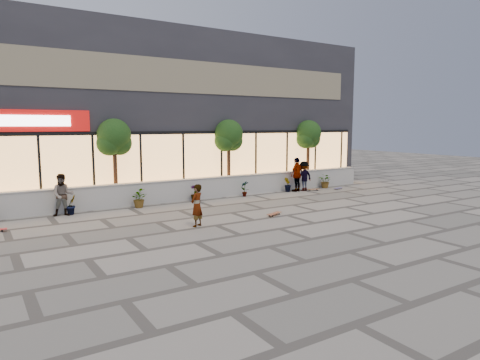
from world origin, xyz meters
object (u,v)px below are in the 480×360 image
tree_midwest (114,139)px  tree_mideast (229,137)px  tree_east (308,136)px  skateboard_right_far (338,188)px  skater_left (63,195)px  skateboard_right_near (313,189)px  skater_right_far (304,176)px  skateboard_center (274,214)px  skater_right_near (297,175)px  skater_center (197,205)px

tree_midwest → tree_mideast: size_ratio=1.00×
tree_east → skateboard_right_far: 3.60m
skater_left → skateboard_right_far: size_ratio=2.36×
skater_left → skateboard_right_near: skater_left is taller
tree_mideast → tree_east: bearing=0.0°
tree_east → skater_right_far: size_ratio=2.40×
tree_midwest → skateboard_center: size_ratio=4.54×
skater_right_far → skateboard_right_near: size_ratio=2.12×
tree_midwest → skateboard_right_far: tree_midwest is taller
tree_mideast → tree_east: same height
tree_midwest → skater_right_near: tree_midwest is taller
tree_midwest → skater_left: size_ratio=2.30×
tree_east → skater_center: 12.03m
tree_east → skater_right_far: (-1.50, -1.40, -2.17)m
skater_right_far → skateboard_center: bearing=38.2°
skateboard_right_far → tree_midwest: bearing=156.7°
skater_center → skateboard_right_far: skater_center is taller
tree_midwest → tree_east: same height
skater_center → skater_right_near: (8.30, 4.43, 0.17)m
skateboard_center → skateboard_right_near: bearing=13.5°
tree_midwest → skater_right_far: (10.00, -1.40, -2.17)m
skater_center → tree_midwest: bearing=-108.9°
tree_mideast → skater_center: tree_mideast is taller
tree_midwest → skateboard_right_near: size_ratio=5.09×
skateboard_right_near → skateboard_center: bearing=-127.9°
skater_center → skateboard_right_near: 10.21m
skater_center → skateboard_right_near: bearing=173.6°
tree_east → skater_right_near: tree_east is taller
skateboard_center → tree_midwest: bearing=106.7°
skater_right_near → skateboard_right_far: size_ratio=2.58×
tree_east → skateboard_center: size_ratio=4.54×
skater_right_near → skateboard_right_near: (0.98, -0.25, -0.86)m
skater_center → skateboard_center: skater_center is taller
skateboard_center → skateboard_right_far: skateboard_center is taller
skater_left → skateboard_right_far: 14.55m
tree_midwest → skater_right_near: 9.83m
tree_mideast → skateboard_right_near: 5.60m
tree_mideast → skateboard_right_far: (6.00, -2.06, -2.92)m
skater_left → skateboard_center: skater_left is taller
skater_center → skateboard_right_far: size_ratio=2.12×
skateboard_right_near → skateboard_right_far: 1.56m
tree_mideast → skateboard_right_near: bearing=-20.2°
tree_mideast → skater_center: bearing=-129.4°
skateboard_right_near → tree_east: bearing=75.1°
skater_left → skater_right_near: skater_right_near is taller
skater_left → skateboard_right_near: size_ratio=2.21×
tree_east → skater_left: 14.25m
skater_left → skateboard_center: size_ratio=1.98×
tree_east → skateboard_right_near: tree_east is taller
tree_east → skateboard_right_far: size_ratio=5.41×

